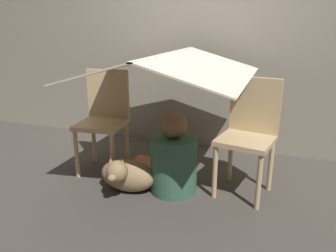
{
  "coord_description": "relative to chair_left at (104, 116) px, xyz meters",
  "views": [
    {
      "loc": [
        0.83,
        -2.19,
        1.25
      ],
      "look_at": [
        0.0,
        0.13,
        0.48
      ],
      "focal_mm": 35.0,
      "sensor_mm": 36.0,
      "label": 1
    }
  ],
  "objects": [
    {
      "name": "ground_plane",
      "position": [
        0.61,
        -0.2,
        -0.49
      ],
      "size": [
        8.8,
        8.8,
        0.0
      ],
      "primitive_type": "plane",
      "color": "#47423D"
    },
    {
      "name": "wall_back",
      "position": [
        0.61,
        0.88,
        0.76
      ],
      "size": [
        7.0,
        0.05,
        2.5
      ],
      "color": "gray",
      "rests_on": "ground_plane"
    },
    {
      "name": "chair_left",
      "position": [
        0.0,
        0.0,
        0.0
      ],
      "size": [
        0.42,
        0.42,
        0.88
      ],
      "rotation": [
        0.0,
        0.0,
        0.1
      ],
      "color": "#D1B27F",
      "rests_on": "ground_plane"
    },
    {
      "name": "chair_right",
      "position": [
        1.23,
        -0.0,
        0.0
      ],
      "size": [
        0.45,
        0.45,
        0.88
      ],
      "rotation": [
        0.0,
        0.0,
        -0.19
      ],
      "color": "#D1B27F",
      "rests_on": "ground_plane"
    },
    {
      "name": "sheet_canopy",
      "position": [
        0.61,
        -0.07,
        0.48
      ],
      "size": [
        1.22,
        1.3,
        0.18
      ],
      "color": "silver"
    },
    {
      "name": "person_front",
      "position": [
        0.71,
        -0.2,
        -0.23
      ],
      "size": [
        0.36,
        0.36,
        0.64
      ],
      "color": "#38664C",
      "rests_on": "ground_plane"
    },
    {
      "name": "dog",
      "position": [
        0.37,
        -0.34,
        -0.34
      ],
      "size": [
        0.45,
        0.4,
        0.34
      ],
      "color": "#9E7F56",
      "rests_on": "ground_plane"
    },
    {
      "name": "floor_cushion",
      "position": [
        0.45,
        -0.0,
        -0.44
      ],
      "size": [
        0.41,
        0.33,
        0.1
      ],
      "color": "#CC664C",
      "rests_on": "ground_plane"
    }
  ]
}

